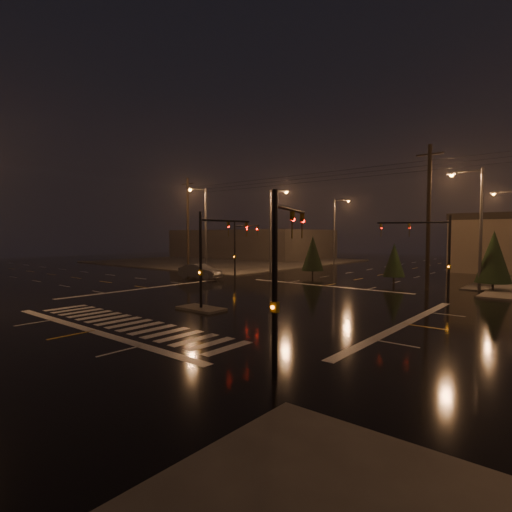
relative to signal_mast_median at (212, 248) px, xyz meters
name	(u,v)px	position (x,y,z in m)	size (l,w,h in m)	color
ground	(244,301)	(0.00, 3.07, -3.75)	(140.00, 140.00, 0.00)	black
sidewalk_nw	(228,261)	(-30.00, 33.07, -3.69)	(36.00, 36.00, 0.12)	#403E39
median_island	(201,309)	(0.00, -0.93, -3.68)	(3.00, 1.60, 0.15)	#403E39
crosswalk	(129,324)	(0.00, -5.93, -3.75)	(15.00, 2.60, 0.01)	beige
stop_bar_near	(92,331)	(0.00, -7.93, -3.75)	(16.00, 0.50, 0.01)	beige
stop_bar_far	(324,286)	(0.00, 14.07, -3.75)	(16.00, 0.50, 0.01)	beige
commercial_block	(251,244)	(-35.00, 45.07, -0.95)	(30.00, 18.00, 5.60)	#3F3A38
signal_mast_median	(212,248)	(0.00, 0.00, 0.00)	(0.25, 4.59, 6.00)	black
signal_mast_ne	(433,246)	(9.50, 13.21, 0.04)	(4.84, 1.86, 6.00)	black
signal_mast_nw	(239,243)	(-9.50, 13.21, 0.04)	(4.84, 1.86, 6.00)	black
signal_mast_se	(282,261)	(10.23, -6.68, -0.04)	(1.55, 3.87, 6.00)	black
streetlight_1	(272,225)	(-11.18, 21.07, 2.05)	(2.77, 0.32, 10.00)	#38383A
streetlight_2	(336,227)	(-11.18, 37.07, 2.05)	(2.77, 0.32, 10.00)	#38383A
streetlight_3	(477,220)	(11.18, 19.07, 2.05)	(2.77, 0.32, 10.00)	#38383A
streetlight_4	(512,225)	(11.18, 39.07, 2.05)	(2.77, 0.32, 10.00)	#38383A
streetlight_5	(204,224)	(-16.00, 14.26, 2.05)	(0.32, 2.77, 10.00)	#38383A
utility_pole_0	(188,223)	(-22.00, 17.07, 2.38)	(2.20, 0.32, 12.00)	black
utility_pole_1	(429,216)	(8.00, 17.07, 2.38)	(2.20, 0.32, 12.00)	black
conifer_0	(494,257)	(12.35, 19.79, -0.93)	(2.72, 2.72, 4.95)	black
conifer_3	(313,253)	(-4.89, 20.06, -1.17)	(2.42, 2.42, 4.47)	black
conifer_4	(394,260)	(4.35, 19.35, -1.50)	(1.99, 1.99, 3.81)	black
car_crossing	(200,271)	(-12.94, 10.85, -2.97)	(1.66, 4.77, 1.57)	#56595D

